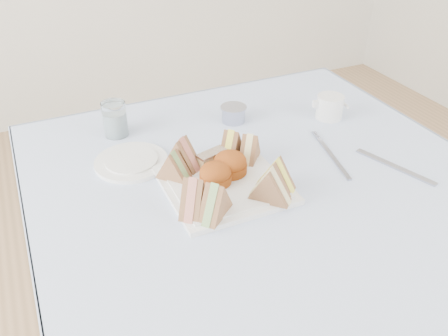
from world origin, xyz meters
name	(u,v)px	position (x,y,z in m)	size (l,w,h in m)	color
table	(259,294)	(0.00, 0.00, 0.37)	(0.90, 0.90, 0.74)	brown
tablecloth	(266,181)	(0.00, 0.00, 0.74)	(1.02, 1.02, 0.01)	silver
serving_plate	(224,185)	(-0.10, 0.01, 0.75)	(0.26, 0.26, 0.01)	white
sandwich_fl_a	(194,194)	(-0.19, -0.05, 0.80)	(0.09, 0.04, 0.08)	#976B4E
sandwich_fl_b	(215,199)	(-0.16, -0.08, 0.80)	(0.09, 0.04, 0.08)	#976B4E
sandwich_fr_a	(276,173)	(0.00, -0.05, 0.79)	(0.08, 0.04, 0.07)	#976B4E
sandwich_fr_b	(270,184)	(-0.04, -0.08, 0.80)	(0.09, 0.04, 0.08)	#976B4E
sandwich_bl_a	(173,165)	(-0.19, 0.08, 0.79)	(0.08, 0.04, 0.07)	#976B4E
sandwich_bl_b	(182,153)	(-0.16, 0.11, 0.80)	(0.09, 0.04, 0.08)	#976B4E
sandwich_br_a	(250,147)	(0.00, 0.08, 0.79)	(0.08, 0.04, 0.07)	#976B4E
sandwich_br_b	(231,143)	(-0.04, 0.11, 0.79)	(0.08, 0.04, 0.07)	#976B4E
scone_left	(215,174)	(-0.12, 0.02, 0.78)	(0.07, 0.07, 0.05)	brown
scone_right	(230,164)	(-0.07, 0.04, 0.78)	(0.08, 0.08, 0.05)	brown
pastry_slice	(212,158)	(-0.09, 0.09, 0.77)	(0.07, 0.03, 0.03)	tan
side_plate	(131,162)	(-0.26, 0.19, 0.75)	(0.17, 0.17, 0.01)	white
water_glass	(115,119)	(-0.25, 0.35, 0.79)	(0.06, 0.06, 0.09)	white
tea_strainer	(233,115)	(0.06, 0.29, 0.77)	(0.07, 0.07, 0.04)	#9FA0B5
knife	(395,167)	(0.30, -0.08, 0.75)	(0.02, 0.20, 0.00)	#9FA0B5
fork	(333,158)	(0.19, 0.01, 0.75)	(0.01, 0.19, 0.00)	#9FA0B5
creamer_jug	(330,107)	(0.31, 0.20, 0.78)	(0.07, 0.07, 0.06)	white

